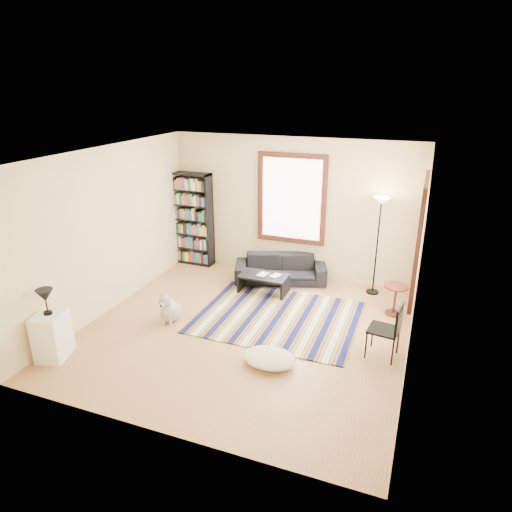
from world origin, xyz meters
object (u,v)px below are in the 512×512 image
(coffee_table, at_px, (264,284))
(floor_lamp, at_px, (377,247))
(bookshelf, at_px, (192,219))
(folding_chair, at_px, (384,330))
(side_table, at_px, (395,300))
(white_cabinet, at_px, (52,336))
(sofa, at_px, (280,269))
(floor_cushion, at_px, (269,358))
(dog, at_px, (171,305))

(coffee_table, bearing_deg, floor_lamp, 20.53)
(bookshelf, distance_m, folding_chair, 4.92)
(coffee_table, height_order, folding_chair, folding_chair)
(side_table, relative_size, white_cabinet, 0.77)
(bookshelf, distance_m, coffee_table, 2.32)
(bookshelf, bearing_deg, white_cabinet, -91.90)
(sofa, distance_m, folding_chair, 3.01)
(side_table, bearing_deg, coffee_table, 179.59)
(sofa, height_order, coffee_table, sofa)
(white_cabinet, bearing_deg, sofa, 44.00)
(coffee_table, xyz_separation_m, floor_cushion, (0.88, -2.19, -0.08))
(coffee_table, relative_size, floor_cushion, 1.17)
(sofa, distance_m, dog, 2.51)
(folding_chair, xyz_separation_m, white_cabinet, (-4.45, -1.73, -0.08))
(sofa, height_order, bookshelf, bookshelf)
(floor_lamp, xyz_separation_m, white_cabinet, (-4.05, -3.86, -0.58))
(side_table, bearing_deg, folding_chair, -92.07)
(sofa, xyz_separation_m, white_cabinet, (-2.23, -3.76, 0.09))
(coffee_table, xyz_separation_m, white_cabinet, (-2.10, -3.13, 0.17))
(side_table, distance_m, white_cabinet, 5.47)
(folding_chair, bearing_deg, sofa, 144.80)
(sofa, distance_m, coffee_table, 0.65)
(sofa, relative_size, floor_cushion, 2.34)
(floor_cushion, bearing_deg, folding_chair, 28.26)
(floor_lamp, bearing_deg, folding_chair, -79.34)
(floor_cushion, distance_m, side_table, 2.65)
(floor_lamp, relative_size, dog, 3.42)
(dog, bearing_deg, white_cabinet, -127.58)
(white_cabinet, bearing_deg, coffee_table, 40.81)
(floor_cushion, relative_size, side_table, 1.43)
(side_table, height_order, white_cabinet, white_cabinet)
(sofa, height_order, dog, dog)
(bookshelf, height_order, side_table, bookshelf)
(bookshelf, xyz_separation_m, folding_chair, (4.32, -2.30, -0.57))
(dog, bearing_deg, coffee_table, 50.96)
(side_table, relative_size, folding_chair, 0.63)
(white_cabinet, bearing_deg, folding_chair, 5.92)
(bookshelf, distance_m, floor_lamp, 3.92)
(white_cabinet, bearing_deg, dog, 41.55)
(side_table, height_order, dog, dog)
(side_table, relative_size, dog, 0.99)
(dog, bearing_deg, side_table, 19.63)
(floor_cushion, xyz_separation_m, white_cabinet, (-2.99, -0.94, 0.25))
(sofa, bearing_deg, floor_cushion, -94.16)
(sofa, relative_size, coffee_table, 2.00)
(dog, bearing_deg, floor_cushion, -21.91)
(floor_cushion, relative_size, dog, 1.42)
(floor_cushion, height_order, folding_chair, folding_chair)
(floor_lamp, xyz_separation_m, dog, (-3.03, -2.30, -0.66))
(sofa, height_order, folding_chair, folding_chair)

